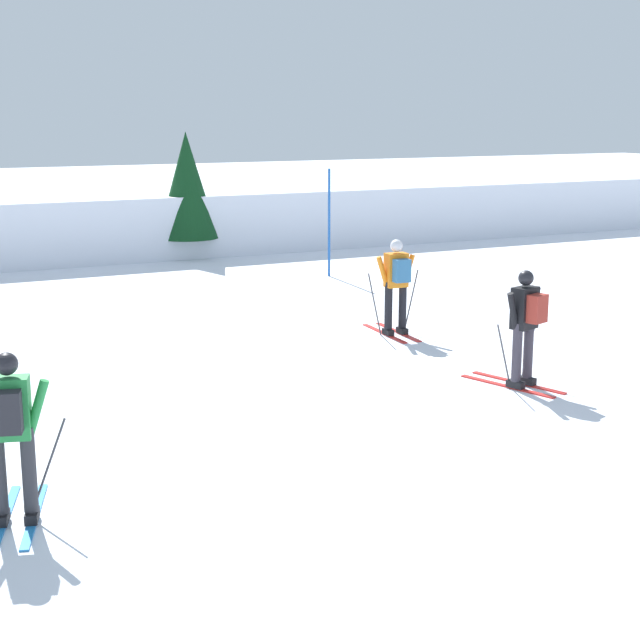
{
  "coord_description": "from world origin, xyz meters",
  "views": [
    {
      "loc": [
        -4.91,
        -9.5,
        3.93
      ],
      "look_at": [
        1.16,
        3.02,
        0.9
      ],
      "focal_mm": 54.52,
      "sensor_mm": 36.0,
      "label": 1
    }
  ],
  "objects_px": {
    "trail_marker_pole": "(329,223)",
    "conifer_far_right": "(187,185)",
    "skier_black": "(525,323)",
    "skier_orange": "(396,282)",
    "skier_green": "(11,430)"
  },
  "relations": [
    {
      "from": "skier_black",
      "to": "trail_marker_pole",
      "type": "relative_size",
      "value": 0.67
    },
    {
      "from": "trail_marker_pole",
      "to": "conifer_far_right",
      "type": "xyz_separation_m",
      "value": [
        -2.07,
        4.38,
        0.66
      ]
    },
    {
      "from": "skier_black",
      "to": "trail_marker_pole",
      "type": "bearing_deg",
      "value": 79.91
    },
    {
      "from": "skier_black",
      "to": "conifer_far_right",
      "type": "bearing_deg",
      "value": 91.34
    },
    {
      "from": "trail_marker_pole",
      "to": "conifer_far_right",
      "type": "relative_size",
      "value": 0.76
    },
    {
      "from": "skier_green",
      "to": "trail_marker_pole",
      "type": "height_order",
      "value": "trail_marker_pole"
    },
    {
      "from": "skier_orange",
      "to": "trail_marker_pole",
      "type": "xyz_separation_m",
      "value": [
        1.72,
        6.12,
        0.33
      ]
    },
    {
      "from": "skier_black",
      "to": "skier_orange",
      "type": "xyz_separation_m",
      "value": [
        0.02,
        3.66,
        0.0
      ]
    },
    {
      "from": "skier_green",
      "to": "trail_marker_pole",
      "type": "xyz_separation_m",
      "value": [
        9.07,
        11.48,
        0.33
      ]
    },
    {
      "from": "conifer_far_right",
      "to": "trail_marker_pole",
      "type": "bearing_deg",
      "value": -64.67
    },
    {
      "from": "skier_orange",
      "to": "trail_marker_pole",
      "type": "distance_m",
      "value": 6.36
    },
    {
      "from": "skier_green",
      "to": "conifer_far_right",
      "type": "height_order",
      "value": "conifer_far_right"
    },
    {
      "from": "skier_black",
      "to": "conifer_far_right",
      "type": "height_order",
      "value": "conifer_far_right"
    },
    {
      "from": "skier_green",
      "to": "trail_marker_pole",
      "type": "distance_m",
      "value": 14.64
    },
    {
      "from": "skier_orange",
      "to": "trail_marker_pole",
      "type": "bearing_deg",
      "value": 74.33
    }
  ]
}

